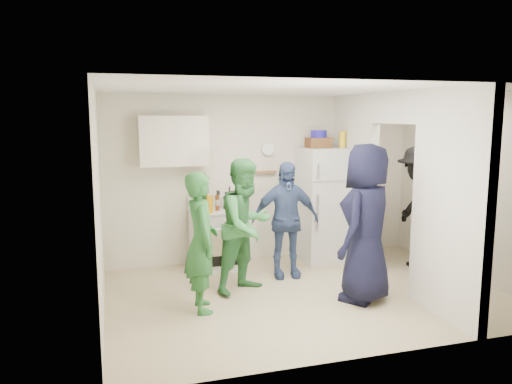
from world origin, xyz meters
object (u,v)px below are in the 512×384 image
at_px(person_denim, 285,220).
at_px(person_nook, 419,208).
at_px(person_green_center, 246,226).
at_px(person_green_left, 201,242).
at_px(blue_bowl, 319,134).
at_px(fridge, 325,204).
at_px(stove, 216,239).
at_px(yellow_cup_stack_top, 342,139).
at_px(wicker_basket, 318,143).
at_px(person_navy, 366,223).

bearing_deg(person_denim, person_nook, 0.20).
bearing_deg(person_green_center, person_green_left, -173.67).
bearing_deg(blue_bowl, fridge, -26.57).
distance_m(stove, blue_bowl, 2.19).
height_order(fridge, person_nook, person_nook).
bearing_deg(person_denim, yellow_cup_stack_top, 31.04).
bearing_deg(yellow_cup_stack_top, wicker_basket, 154.89).
bearing_deg(person_green_left, yellow_cup_stack_top, -59.65).
distance_m(fridge, yellow_cup_stack_top, 1.02).
distance_m(yellow_cup_stack_top, person_denim, 1.59).
relative_size(stove, person_navy, 0.46).
bearing_deg(person_denim, wicker_basket, 46.79).
xyz_separation_m(wicker_basket, person_denim, (-0.76, -0.65, -1.00)).
distance_m(person_green_left, person_green_center, 0.80).
height_order(blue_bowl, person_green_center, blue_bowl).
height_order(yellow_cup_stack_top, person_nook, yellow_cup_stack_top).
bearing_deg(fridge, person_nook, -36.04).
xyz_separation_m(person_green_left, person_navy, (1.93, -0.25, 0.15)).
height_order(fridge, wicker_basket, wicker_basket).
bearing_deg(wicker_basket, person_nook, -35.32).
bearing_deg(stove, blue_bowl, 0.72).
distance_m(stove, person_nook, 2.95).
bearing_deg(person_navy, person_green_left, -46.16).
height_order(wicker_basket, person_denim, wicker_basket).
height_order(yellow_cup_stack_top, person_green_center, yellow_cup_stack_top).
bearing_deg(stove, fridge, -1.01).
relative_size(person_green_left, person_denim, 1.00).
bearing_deg(fridge, person_denim, -144.87).
distance_m(stove, yellow_cup_stack_top, 2.38).
height_order(blue_bowl, person_nook, blue_bowl).
bearing_deg(person_denim, fridge, 41.14).
distance_m(person_green_left, person_denim, 1.58).
distance_m(wicker_basket, person_nook, 1.73).
distance_m(stove, wicker_basket, 2.10).
relative_size(yellow_cup_stack_top, person_green_center, 0.15).
distance_m(blue_bowl, yellow_cup_stack_top, 0.36).
bearing_deg(fridge, stove, 178.99).
xyz_separation_m(blue_bowl, person_nook, (1.20, -0.85, -1.03)).
height_order(stove, person_denim, person_denim).
bearing_deg(fridge, person_navy, -98.12).
xyz_separation_m(wicker_basket, person_nook, (1.20, -0.85, -0.90)).
distance_m(yellow_cup_stack_top, person_nook, 1.48).
height_order(wicker_basket, person_green_left, wicker_basket).
distance_m(person_green_left, person_nook, 3.35).
xyz_separation_m(stove, fridge, (1.69, -0.03, 0.43)).
distance_m(stove, person_green_center, 1.13).
distance_m(yellow_cup_stack_top, person_green_center, 2.21).
bearing_deg(stove, wicker_basket, 0.72).
height_order(fridge, yellow_cup_stack_top, yellow_cup_stack_top).
relative_size(blue_bowl, person_nook, 0.13).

